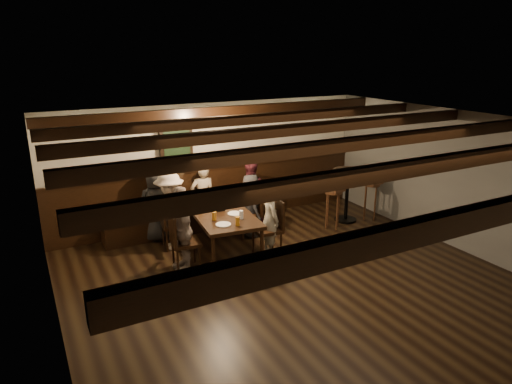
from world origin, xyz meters
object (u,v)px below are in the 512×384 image
person_right_near (251,206)px  high_top_table (347,187)px  person_left_near (170,211)px  bar_stool_right (371,200)px  person_right_far (270,218)px  bar_stool_left (333,208)px  chair_left_far (185,252)px  person_bench_right (250,194)px  chair_right_near (249,222)px  person_bench_left (157,204)px  chair_left_near (173,233)px  dining_table (219,213)px  person_left_far (182,229)px  person_bench_centre (203,198)px  chair_right_far (268,238)px

person_right_near → high_top_table: person_right_near is taller
person_left_near → bar_stool_right: bearing=88.8°
person_right_far → bar_stool_left: (1.69, 0.48, -0.25)m
person_left_near → person_right_far: (1.39, -1.06, -0.03)m
chair_left_far → person_bench_right: size_ratio=0.71×
person_right_far → person_left_near: bearing=59.0°
chair_right_near → person_right_near: bearing=-90.0°
person_bench_left → bar_stool_left: size_ratio=1.25×
chair_left_near → bar_stool_right: (4.05, -0.53, 0.14)m
high_top_table → person_bench_right: bearing=161.2°
dining_table → bar_stool_left: size_ratio=1.93×
person_bench_left → person_right_far: bearing=140.7°
person_left_far → person_right_far: bearing=90.0°
chair_right_near → person_right_near: 0.31m
person_left_near → person_left_far: bearing=0.0°
person_bench_centre → person_right_near: 0.96m
high_top_table → person_bench_left: bearing=167.2°
chair_right_near → person_bench_centre: bearing=50.2°
person_bench_centre → person_left_near: (-0.81, -0.52, 0.04)m
chair_right_far → high_top_table: (2.21, 0.68, 0.41)m
person_right_far → person_bench_right: bearing=-6.3°
dining_table → person_left_far: bearing=-149.0°
chair_left_far → person_bench_centre: person_bench_centre is taller
person_left_near → bar_stool_left: size_ratio=1.27×
dining_table → person_right_near: person_right_near is taller
chair_left_far → person_left_near: 0.99m
person_bench_centre → bar_stool_left: bearing=160.4°
chair_left_far → bar_stool_right: size_ratio=0.87×
person_left_near → bar_stool_right: 4.12m
person_right_far → bar_stool_right: (2.69, 0.53, -0.25)m
dining_table → bar_stool_right: (3.38, -0.00, -0.29)m
dining_table → person_right_near: size_ratio=1.78×
person_bench_right → person_right_near: size_ratio=1.12×
person_bench_centre → chair_right_far: bearing=115.7°
chair_right_far → person_left_far: 1.52m
person_bench_right → person_right_near: bearing=71.6°
person_left_near → chair_right_far: bearing=58.5°
chair_left_far → high_top_table: bearing=104.4°
person_bench_left → person_left_near: person_left_near is taller
chair_left_far → person_left_near: (0.07, 0.90, 0.41)m
person_left_near → person_right_near: size_ratio=1.17×
person_bench_right → person_right_near: (-0.20, -0.43, -0.07)m
person_left_far → chair_right_far: bearing=90.0°
person_right_near → bar_stool_right: size_ratio=1.08×
person_bench_centre → chair_right_near: bearing=140.2°
chair_right_far → person_left_near: person_left_near is taller
chair_left_far → person_bench_centre: size_ratio=0.72×
person_bench_left → person_bench_centre: 0.91m
chair_left_near → dining_table: bearing=58.0°
chair_left_far → person_right_far: size_ratio=0.72×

